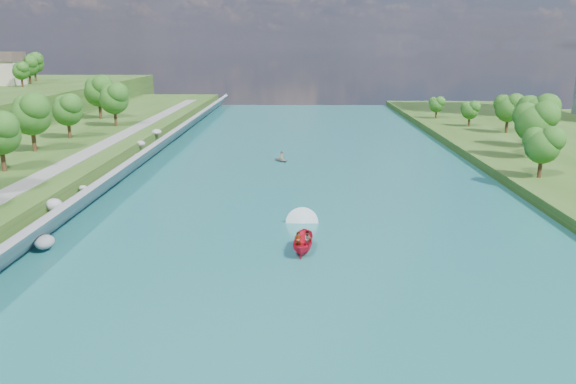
{
  "coord_description": "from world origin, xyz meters",
  "views": [
    {
      "loc": [
        -1.15,
        -45.21,
        18.99
      ],
      "look_at": [
        -2.33,
        17.83,
        2.5
      ],
      "focal_mm": 35.0,
      "sensor_mm": 36.0,
      "label": 1
    }
  ],
  "objects": [
    {
      "name": "ground",
      "position": [
        0.0,
        0.0,
        0.0
      ],
      "size": [
        260.0,
        260.0,
        0.0
      ],
      "primitive_type": "plane",
      "color": "#2D5119",
      "rests_on": "ground"
    },
    {
      "name": "riprap_bank",
      "position": [
        -25.86,
        19.04,
        1.81
      ],
      "size": [
        4.6,
        236.0,
        4.3
      ],
      "color": "slate",
      "rests_on": "ground"
    },
    {
      "name": "riverside_path",
      "position": [
        -32.5,
        20.0,
        3.55
      ],
      "size": [
        3.0,
        200.0,
        0.1
      ],
      "primitive_type": "cube",
      "color": "gray",
      "rests_on": "berm_west"
    },
    {
      "name": "trees_east",
      "position": [
        38.24,
        34.19,
        6.07
      ],
      "size": [
        16.69,
        136.33,
        10.98
      ],
      "color": "#1F4C14",
      "rests_on": "berm_east"
    },
    {
      "name": "river_water",
      "position": [
        0.0,
        20.0,
        0.05
      ],
      "size": [
        55.0,
        240.0,
        0.1
      ],
      "primitive_type": "cube",
      "color": "#1A5E66",
      "rests_on": "ground"
    },
    {
      "name": "motorboat",
      "position": [
        -0.7,
        5.77,
        0.9
      ],
      "size": [
        3.6,
        19.23,
        2.1
      ],
      "rotation": [
        0.0,
        0.0,
        3.02
      ],
      "color": "red",
      "rests_on": "river_water"
    },
    {
      "name": "raft",
      "position": [
        -3.99,
        47.56,
        0.49
      ],
      "size": [
        3.62,
        3.94,
        1.67
      ],
      "rotation": [
        0.0,
        0.0,
        0.54
      ],
      "color": "gray",
      "rests_on": "river_water"
    }
  ]
}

